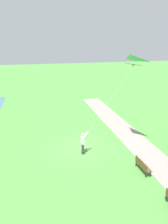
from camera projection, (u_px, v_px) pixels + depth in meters
name	position (u px, v px, depth m)	size (l,w,h in m)	color
ground_plane	(80.00, 148.00, 17.19)	(120.00, 120.00, 0.00)	#4C8E3D
walkway_path	(148.00, 153.00, 16.44)	(2.40, 32.00, 0.02)	gray
person_kite_flyer	(83.00, 142.00, 16.08)	(0.62, 0.52, 1.83)	#232328
flying_kite	(129.00, 62.00, 14.98)	(3.86, 2.01, 5.59)	green
park_bench_near_walkway	(142.00, 165.00, 14.05)	(0.49, 1.51, 0.88)	brown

